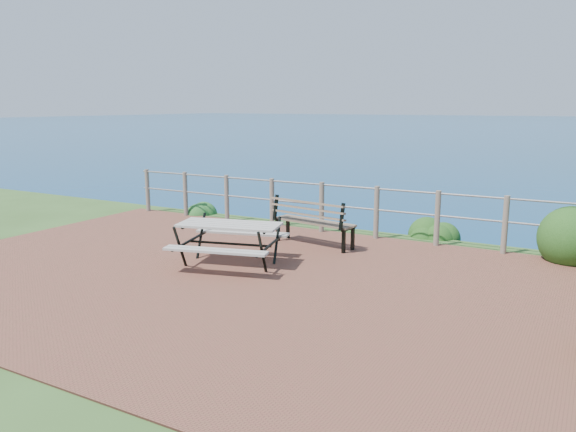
# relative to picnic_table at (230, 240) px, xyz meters

# --- Properties ---
(ground) EXTENTS (10.00, 7.00, 0.12)m
(ground) POSITION_rel_picnic_table_xyz_m (0.23, -0.50, -0.43)
(ground) COLOR brown
(ground) RESTS_ON ground
(safety_railing) EXTENTS (9.40, 0.10, 1.00)m
(safety_railing) POSITION_rel_picnic_table_xyz_m (0.23, 2.85, 0.14)
(safety_railing) COLOR #6B5B4C
(safety_railing) RESTS_ON ground
(picnic_table) EXTENTS (1.70, 1.34, 0.67)m
(picnic_table) POSITION_rel_picnic_table_xyz_m (0.00, 0.00, 0.00)
(picnic_table) COLOR #9F988F
(picnic_table) RESTS_ON ground
(park_bench) EXTENTS (1.60, 0.63, 0.88)m
(park_bench) POSITION_rel_picnic_table_xyz_m (0.59, 1.80, 0.15)
(park_bench) COLOR brown
(park_bench) RESTS_ON ground
(shrub_lip_west) EXTENTS (0.66, 0.66, 0.36)m
(shrub_lip_west) POSITION_rel_picnic_table_xyz_m (-3.04, 3.36, -0.43)
(shrub_lip_west) COLOR #215822
(shrub_lip_west) RESTS_ON ground
(shrub_lip_east) EXTENTS (0.74, 0.74, 0.48)m
(shrub_lip_east) POSITION_rel_picnic_table_xyz_m (2.35, 3.58, -0.43)
(shrub_lip_east) COLOR #1C4414
(shrub_lip_east) RESTS_ON ground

